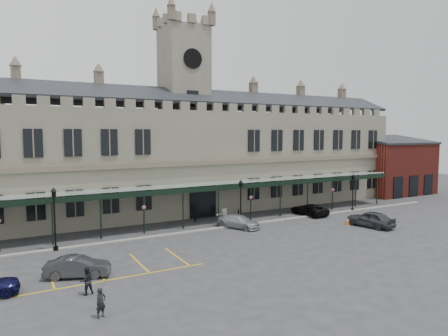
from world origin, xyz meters
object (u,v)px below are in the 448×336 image
car_van (309,209)px  station_building (185,158)px  person_b (86,281)px  lamp_post_left (54,213)px  lamp_post_mid (241,199)px  traffic_cone (348,221)px  lamp_post_right (353,189)px  person_a (101,303)px  car_left_b (78,267)px  clock_tower (184,103)px  car_taxi (238,221)px  sign_board (224,214)px  car_right_a (370,219)px

car_van → station_building: bearing=-45.7°
car_van → person_b: person_b is taller
lamp_post_left → lamp_post_mid: bearing=-0.8°
lamp_post_left → traffic_cone: 28.24m
lamp_post_right → person_a: (-33.07, -14.11, -1.92)m
station_building → person_a: (-15.30, -24.44, -5.68)m
station_building → car_left_b: 24.17m
lamp_post_mid → car_left_b: bearing=-157.7°
station_building → person_b: 26.66m
traffic_cone → lamp_post_right: bearing=39.9°
clock_tower → lamp_post_left: (-16.00, -10.63, -10.04)m
car_left_b → traffic_cone: bearing=-64.8°
car_van → person_a: 30.50m
lamp_post_right → car_van: 6.71m
person_b → car_taxi: bearing=-156.0°
traffic_cone → car_taxi: car_taxi is taller
lamp_post_right → car_taxi: (-16.77, -0.77, -2.05)m
car_taxi → car_left_b: bearing=174.1°
lamp_post_left → person_a: lamp_post_left is taller
sign_board → car_van: (9.47, -3.24, 0.12)m
station_building → lamp_post_mid: station_building is taller
car_right_a → lamp_post_left: bearing=-25.0°
car_left_b → person_a: size_ratio=2.66×
car_taxi → car_van: car_taxi is taller
lamp_post_mid → lamp_post_left: bearing=179.2°
clock_tower → person_b: bearing=-126.2°
car_taxi → person_b: bearing=-176.7°
lamp_post_left → car_van: 27.52m
clock_tower → person_a: size_ratio=15.75×
station_building → traffic_cone: station_building is taller
lamp_post_right → traffic_cone: 8.28m
person_b → clock_tower: bearing=-133.2°
car_right_a → car_van: bearing=-90.0°
sign_board → person_b: size_ratio=0.66×
lamp_post_left → clock_tower: bearing=33.6°
clock_tower → person_a: bearing=-122.0°
lamp_post_right → sign_board: size_ratio=4.15×
station_building → person_b: size_ratio=35.94×
person_b → car_right_a: bearing=-179.4°
traffic_cone → person_b: bearing=-168.4°
lamp_post_right → car_left_b: lamp_post_right is taller
car_van → clock_tower: bearing=-45.9°
lamp_post_right → car_right_a: 8.57m
lamp_post_mid → person_b: 19.82m
car_right_a → person_b: size_ratio=2.88×
sign_board → car_taxi: car_taxi is taller
car_left_b → person_b: bearing=-159.9°
sign_board → person_b: (-17.35, -14.52, 0.30)m
car_left_b → car_right_a: bearing=-68.6°
station_building → clock_tower: 6.64m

